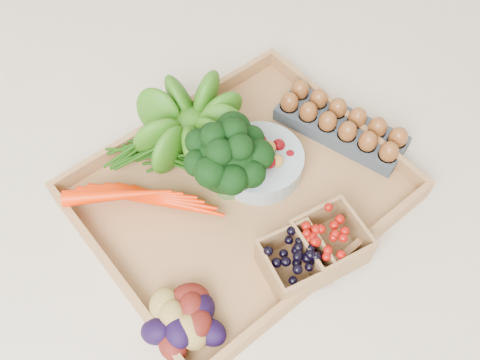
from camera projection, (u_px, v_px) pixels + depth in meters
ground at (240, 197)px, 1.01m from camera, size 4.00×4.00×0.00m
tray at (240, 195)px, 1.00m from camera, size 0.55×0.45×0.01m
carrots at (155, 198)px, 0.96m from camera, size 0.20×0.14×0.05m
lettuce at (191, 122)px, 1.00m from camera, size 0.14×0.14×0.14m
broccoli at (228, 171)px, 0.95m from camera, size 0.16×0.16×0.12m
cherry_bowl at (260, 162)px, 1.01m from camera, size 0.17×0.17×0.04m
egg_carton at (340, 128)px, 1.06m from camera, size 0.16×0.28×0.03m
potatoes at (185, 319)px, 0.83m from camera, size 0.14×0.14×0.08m
punnet_blackberry at (295, 262)px, 0.88m from camera, size 0.12×0.12×0.07m
punnet_raspberry at (330, 241)px, 0.90m from camera, size 0.12×0.12×0.07m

